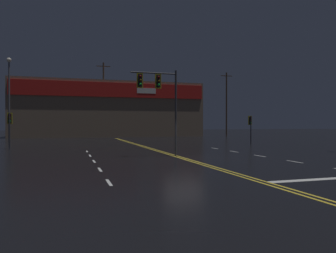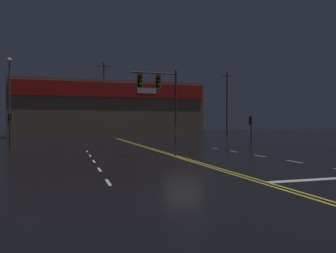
% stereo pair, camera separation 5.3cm
% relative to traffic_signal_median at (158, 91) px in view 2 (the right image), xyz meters
% --- Properties ---
extents(ground_plane, '(200.00, 200.00, 0.00)m').
position_rel_traffic_signal_median_xyz_m(ground_plane, '(1.15, -1.85, -4.44)').
color(ground_plane, black).
extents(road_markings, '(16.48, 60.00, 0.01)m').
position_rel_traffic_signal_median_xyz_m(road_markings, '(2.31, -3.72, -4.44)').
color(road_markings, gold).
rests_on(road_markings, ground).
extents(traffic_signal_median, '(3.23, 0.36, 5.87)m').
position_rel_traffic_signal_median_xyz_m(traffic_signal_median, '(0.00, 0.00, 0.00)').
color(traffic_signal_median, '#38383D').
rests_on(traffic_signal_median, ground).
extents(traffic_signal_corner_northwest, '(0.42, 0.36, 3.17)m').
position_rel_traffic_signal_median_xyz_m(traffic_signal_corner_northwest, '(-10.71, 10.07, -2.12)').
color(traffic_signal_corner_northwest, '#38383D').
rests_on(traffic_signal_corner_northwest, ground).
extents(traffic_signal_corner_northeast, '(0.42, 0.36, 3.07)m').
position_rel_traffic_signal_median_xyz_m(traffic_signal_corner_northeast, '(13.44, 10.48, -2.19)').
color(traffic_signal_corner_northeast, '#38383D').
rests_on(traffic_signal_corner_northeast, ground).
extents(streetlight_far_right, '(0.56, 0.56, 10.23)m').
position_rel_traffic_signal_median_xyz_m(streetlight_far_right, '(-12.65, 22.29, 2.02)').
color(streetlight_far_right, '#59595E').
rests_on(streetlight_far_right, ground).
extents(building_backdrop, '(31.63, 10.23, 9.34)m').
position_rel_traffic_signal_median_xyz_m(building_backdrop, '(1.15, 36.84, 0.24)').
color(building_backdrop, '#7A6651').
rests_on(building_backdrop, ground).
extents(utility_pole_row, '(44.26, 0.26, 12.11)m').
position_rel_traffic_signal_median_xyz_m(utility_pole_row, '(1.82, 32.36, 1.29)').
color(utility_pole_row, '#4C3828').
rests_on(utility_pole_row, ground).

